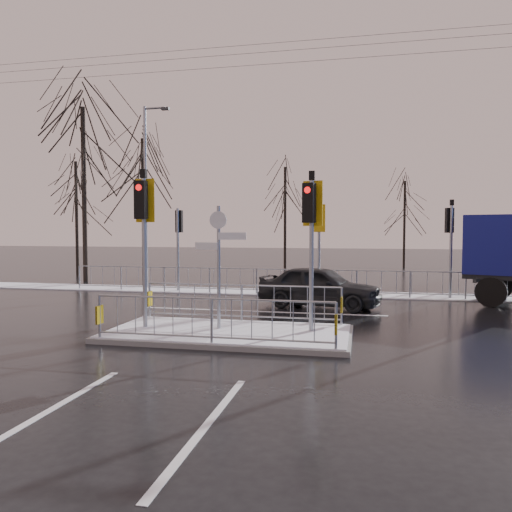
# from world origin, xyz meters

# --- Properties ---
(ground) EXTENTS (120.00, 120.00, 0.00)m
(ground) POSITION_xyz_m (0.00, 0.00, 0.00)
(ground) COLOR black
(ground) RESTS_ON ground
(snow_verge) EXTENTS (30.00, 2.00, 0.04)m
(snow_verge) POSITION_xyz_m (0.00, 8.60, 0.02)
(snow_verge) COLOR white
(snow_verge) RESTS_ON ground
(lane_markings) EXTENTS (8.00, 11.38, 0.01)m
(lane_markings) POSITION_xyz_m (0.00, -0.33, 0.00)
(lane_markings) COLOR silver
(lane_markings) RESTS_ON ground
(traffic_island) EXTENTS (6.00, 3.04, 4.15)m
(traffic_island) POSITION_xyz_m (-0.01, 0.01, 0.39)
(traffic_island) COLOR slate
(traffic_island) RESTS_ON ground
(far_kerb_fixtures) EXTENTS (18.00, 0.65, 3.83)m
(far_kerb_fixtures) POSITION_xyz_m (0.29, 8.09, 1.02)
(far_kerb_fixtures) COLOR gray
(far_kerb_fixtures) RESTS_ON ground
(car_far_lane) EXTENTS (4.41, 2.53, 1.41)m
(car_far_lane) POSITION_xyz_m (1.81, 5.15, 0.71)
(car_far_lane) COLOR black
(car_far_lane) RESTS_ON ground
(tree_near_a) EXTENTS (4.75, 4.75, 8.97)m
(tree_near_a) POSITION_xyz_m (-10.50, 11.00, 6.11)
(tree_near_a) COLOR black
(tree_near_a) RESTS_ON ground
(tree_near_b) EXTENTS (4.00, 4.00, 7.55)m
(tree_near_b) POSITION_xyz_m (-8.00, 12.50, 5.15)
(tree_near_b) COLOR black
(tree_near_b) RESTS_ON ground
(tree_near_c) EXTENTS (3.50, 3.50, 6.61)m
(tree_near_c) POSITION_xyz_m (-12.50, 13.50, 4.50)
(tree_near_c) COLOR black
(tree_near_c) RESTS_ON ground
(tree_far_a) EXTENTS (3.75, 3.75, 7.08)m
(tree_far_a) POSITION_xyz_m (-2.00, 22.00, 4.82)
(tree_far_a) COLOR black
(tree_far_a) RESTS_ON ground
(tree_far_b) EXTENTS (3.25, 3.25, 6.14)m
(tree_far_b) POSITION_xyz_m (6.00, 24.00, 4.18)
(tree_far_b) COLOR black
(tree_far_b) RESTS_ON ground
(street_lamp_left) EXTENTS (1.25, 0.18, 8.20)m
(street_lamp_left) POSITION_xyz_m (-6.43, 9.50, 4.49)
(street_lamp_left) COLOR gray
(street_lamp_left) RESTS_ON ground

